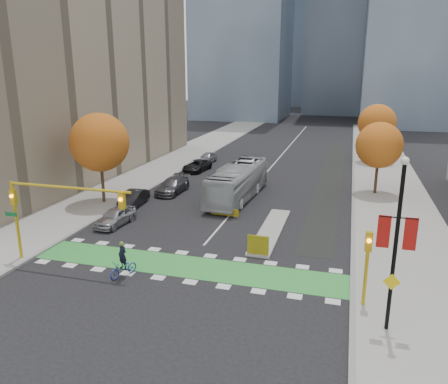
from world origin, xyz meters
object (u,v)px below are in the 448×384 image
Objects in this scene: parked_car_b at (134,198)px; parked_car_c at (172,186)px; banner_lamppost at (396,239)px; cyclist at (123,265)px; bus at (238,182)px; tree_west at (100,142)px; parked_car_d at (197,166)px; traffic_signal_east at (367,258)px; tree_east_near at (379,145)px; traffic_signal_west at (49,203)px; hazard_board at (258,245)px; parked_car_e at (207,158)px; parked_car_a at (115,216)px; tree_east_far at (377,123)px.

parked_car_c is (1.67, 5.00, 0.05)m from parked_car_b.
cyclist is at bearing 173.32° from banner_lamppost.
bus is at bearing 26.39° from parked_car_b.
tree_west is at bearing -130.67° from parked_car_c.
parked_car_d is (-0.96, 9.94, -0.08)m from parked_car_c.
tree_west reaches higher than parked_car_d.
parked_car_b is at bearing 147.22° from traffic_signal_east.
traffic_signal_east is 33.37m from parked_car_d.
tree_east_near is 0.83× the size of traffic_signal_west.
hazard_board is at bearing -114.20° from tree_east_near.
parked_car_d is (0.71, 14.94, -0.03)m from parked_car_b.
banner_lamppost is 23.05m from bus.
parked_car_c is (-11.33, 12.85, -0.06)m from hazard_board.
bus is 2.91× the size of parked_car_e.
bus is at bearing 58.03° from parked_car_a.
tree_west is 20.87m from parked_car_e.
tree_west is at bearing 108.02° from traffic_signal_west.
traffic_signal_west is 17.88m from parked_car_c.
traffic_signal_east is 0.86× the size of parked_car_d.
tree_east_near reaches higher than parked_car_e.
tree_east_near is 22.66m from traffic_signal_east.
parked_car_b is at bearing -106.38° from parked_car_c.
traffic_signal_west is 2.04× the size of parked_car_b.
tree_west is at bearing 133.94° from parked_car_a.
parked_car_c is (-19.33, -4.95, -4.13)m from tree_east_near.
traffic_signal_east reaches higher than parked_car_a.
parked_car_b is (-19.50, 12.56, -2.04)m from traffic_signal_east.
parked_car_c is at bearing 135.44° from traffic_signal_east.
traffic_signal_east is at bearing 0.01° from traffic_signal_west.
tree_east_near is 1.73× the size of traffic_signal_east.
tree_west is (-16.00, 7.80, 4.82)m from hazard_board.
parked_car_e is at bearing 120.20° from banner_lamppost.
parked_car_e is at bearing 80.27° from tree_west.
tree_west is 0.96× the size of traffic_signal_west.
traffic_signal_east reaches higher than parked_car_b.
cyclist reaches higher than parked_car_d.
traffic_signal_west reaches higher than cyclist.
tree_west is 1.96× the size of parked_car_b.
banner_lamppost reaches higher than parked_car_b.
bus is 12.37m from parked_car_a.
traffic_signal_west is at bearing -117.95° from tree_east_far.
tree_west is at bearing 154.01° from hazard_board.
parked_car_b is 19.94m from parked_car_e.
traffic_signal_west is 18.48m from traffic_signal_east.
banner_lamppost is at bearing -43.97° from parked_car_c.
banner_lamppost is at bearing -38.96° from parked_car_b.
tree_east_far is 1.83× the size of parked_car_b.
hazard_board is 15.19m from parked_car_b.
traffic_signal_east is at bearing 24.20° from cyclist.
parked_car_c is at bearing 131.40° from hazard_board.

